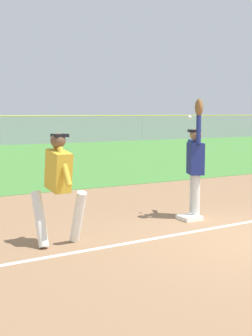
% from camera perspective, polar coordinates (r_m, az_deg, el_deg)
% --- Properties ---
extents(first_base, '(0.40, 0.40, 0.08)m').
position_cam_1_polar(first_base, '(9.24, 7.54, -5.86)').
color(first_base, white).
rests_on(first_base, ground_plane).
extents(fielder, '(0.50, 0.85, 2.28)m').
position_cam_1_polar(fielder, '(9.26, 8.26, 0.92)').
color(fielder, silver).
rests_on(fielder, ground_plane).
extents(runner, '(0.72, 0.84, 1.72)m').
position_cam_1_polar(runner, '(7.33, -8.00, -1.51)').
color(runner, white).
rests_on(runner, ground_plane).
extents(baseball, '(0.07, 0.07, 0.07)m').
position_cam_1_polar(baseball, '(9.40, 7.54, 6.01)').
color(baseball, white).
extents(parked_car_green, '(4.46, 2.23, 1.25)m').
position_cam_1_polar(parked_car_green, '(34.42, -13.50, 4.11)').
color(parked_car_green, '#1E6B33').
rests_on(parked_car_green, ground_plane).
extents(parked_car_blue, '(4.45, 2.21, 1.25)m').
position_cam_1_polar(parked_car_blue, '(35.98, -5.75, 4.35)').
color(parked_car_blue, '#23389E').
rests_on(parked_car_blue, ground_plane).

